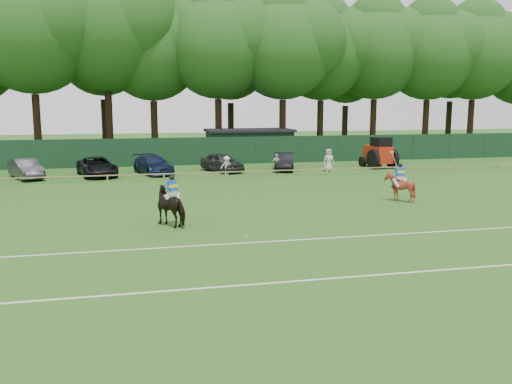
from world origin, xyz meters
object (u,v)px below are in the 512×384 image
object	(u,v)px
estate_black	(284,162)
utility_shed	(249,145)
sedan_grey	(26,169)
tractor	(379,153)
spectator_right	(329,160)
suv_black	(97,167)
spectator_left	(227,165)
horse_dark	(173,206)
horse_chestnut	(399,187)
hatch_grey	(222,162)
spectator_mid	(276,163)
polo_ball	(246,236)
sedan_navy	(153,165)

from	to	relation	value
estate_black	utility_shed	distance (m)	8.54
sedan_grey	utility_shed	bearing A→B (deg)	0.89
tractor	spectator_right	bearing A→B (deg)	-171.19
sedan_grey	utility_shed	world-z (taller)	utility_shed
suv_black	spectator_left	world-z (taller)	suv_black
estate_black	horse_dark	bearing A→B (deg)	-104.64
horse_chestnut	tractor	size ratio (longest dim) A/B	0.48
hatch_grey	spectator_right	xyz separation A→B (m)	(8.58, -1.82, 0.16)
hatch_grey	estate_black	distance (m)	5.21
spectator_left	spectator_mid	bearing A→B (deg)	11.13
sedan_grey	hatch_grey	xyz separation A→B (m)	(14.87, 0.84, 0.03)
horse_dark	horse_chestnut	bearing A→B (deg)	157.43
suv_black	spectator_mid	distance (m)	14.05
horse_chestnut	suv_black	size ratio (longest dim) A/B	0.31
horse_chestnut	sedan_grey	bearing A→B (deg)	-32.35
estate_black	tractor	size ratio (longest dim) A/B	1.30
sedan_grey	tractor	world-z (taller)	tractor
horse_chestnut	polo_ball	world-z (taller)	horse_chestnut
sedan_navy	utility_shed	xyz separation A→B (m)	(9.61, 8.40, 0.81)
horse_chestnut	utility_shed	size ratio (longest dim) A/B	0.20
spectator_left	spectator_right	distance (m)	8.52
sedan_navy	spectator_left	bearing A→B (deg)	-35.80
horse_dark	sedan_grey	world-z (taller)	horse_dark
polo_ball	sedan_navy	bearing A→B (deg)	97.84
estate_black	spectator_left	distance (m)	5.46
polo_ball	tractor	bearing A→B (deg)	52.68
sedan_grey	spectator_mid	bearing A→B (deg)	-26.79
spectator_right	horse_chestnut	bearing A→B (deg)	-97.51
hatch_grey	utility_shed	xyz separation A→B (m)	(4.07, 8.26, 0.77)
horse_dark	sedan_navy	world-z (taller)	horse_dark
estate_black	spectator_mid	distance (m)	1.68
spectator_mid	polo_ball	bearing A→B (deg)	-120.25
spectator_left	spectator_mid	size ratio (longest dim) A/B	0.98
horse_dark	spectator_left	world-z (taller)	horse_dark
sedan_navy	spectator_right	size ratio (longest dim) A/B	2.71
spectator_right	polo_ball	world-z (taller)	spectator_right
suv_black	polo_ball	distance (m)	22.42
spectator_mid	polo_ball	world-z (taller)	spectator_mid
sedan_grey	spectator_right	distance (m)	23.46
estate_black	utility_shed	bearing A→B (deg)	112.70
horse_dark	sedan_grey	bearing A→B (deg)	-98.78
horse_dark	hatch_grey	bearing A→B (deg)	-142.58
sedan_navy	spectator_mid	size ratio (longest dim) A/B	3.35
estate_black	spectator_right	size ratio (longest dim) A/B	2.38
sedan_navy	polo_ball	bearing A→B (deg)	-99.79
hatch_grey	estate_black	size ratio (longest dim) A/B	1.02
spectator_right	sedan_grey	bearing A→B (deg)	173.57
utility_shed	hatch_grey	bearing A→B (deg)	-116.23
sedan_grey	hatch_grey	distance (m)	14.89
utility_shed	estate_black	bearing A→B (deg)	-82.30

